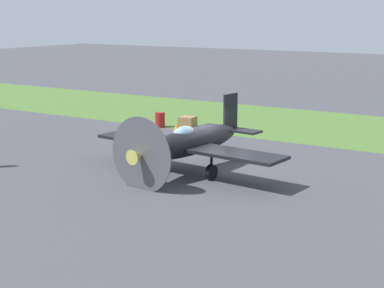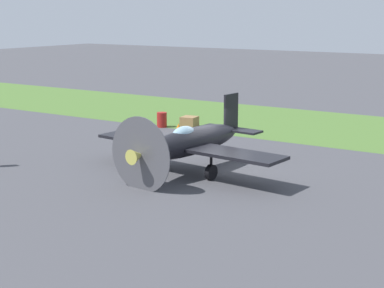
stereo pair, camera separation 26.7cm
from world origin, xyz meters
name	(u,v)px [view 1 (the left image)]	position (x,y,z in m)	size (l,w,h in m)	color
ground_plane	(217,168)	(0.00, 0.00, 0.00)	(160.00, 160.00, 0.00)	#424247
grass_verge	(317,126)	(0.00, -12.22, 0.00)	(120.00, 11.00, 0.01)	#476B2D
airplane_lead	(190,142)	(0.55, 1.43, 1.37)	(9.23, 7.31, 3.28)	black
fuel_drum	(160,120)	(7.87, -6.77, 0.45)	(0.60, 0.60, 0.90)	maroon
supply_crate	(188,122)	(6.49, -7.70, 0.32)	(0.90, 0.90, 0.64)	olive
runway_marker_cone	(177,127)	(6.37, -6.34, 0.22)	(0.36, 0.36, 0.44)	orange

